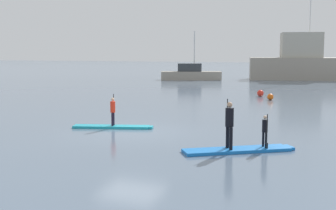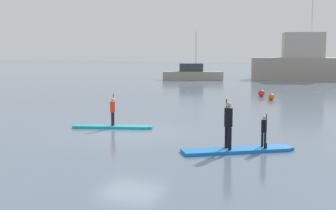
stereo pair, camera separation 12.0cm
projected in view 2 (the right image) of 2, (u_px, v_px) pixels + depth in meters
ground_plane at (131, 132)px, 17.97m from camera, size 240.00×240.00×0.00m
paddleboard_near at (113, 127)px, 18.88m from camera, size 3.35×1.46×0.10m
paddler_child_solo at (113, 110)px, 18.81m from camera, size 0.26×0.40×1.31m
paddleboard_far at (238, 150)px, 14.42m from camera, size 3.38×2.57×0.10m
paddler_adult at (228, 122)px, 14.25m from camera, size 0.37×0.42×1.58m
paddler_child_front at (264, 130)px, 14.52m from camera, size 0.27×0.33×1.10m
fishing_boat_white_large at (312, 64)px, 51.01m from camera, size 14.60×7.14×12.22m
fishing_boat_green_midground at (192, 74)px, 50.93m from camera, size 6.97×4.10×5.46m
mooring_buoy_near at (261, 93)px, 32.07m from camera, size 0.47×0.47×0.47m
mooring_buoy_mid at (271, 97)px, 29.75m from camera, size 0.42×0.42×0.42m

